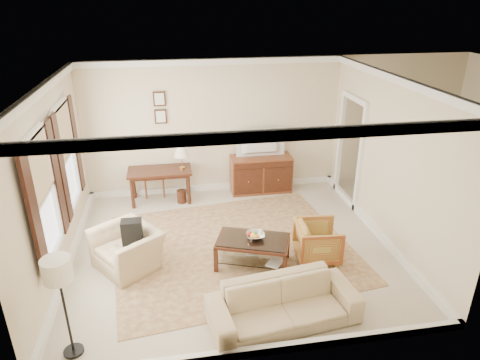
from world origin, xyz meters
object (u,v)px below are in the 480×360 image
object	(u,v)px
club_armchair	(127,243)
sofa	(284,298)
coffee_table	(253,245)
tv	(262,135)
writing_desk	(160,175)
sideboard	(261,174)
striped_armchair	(318,240)

from	to	relation	value
club_armchair	sofa	size ratio (longest dim) A/B	0.50
coffee_table	tv	bearing A→B (deg)	75.19
writing_desk	club_armchair	distance (m)	2.40
writing_desk	tv	bearing A→B (deg)	3.17
tv	sofa	world-z (taller)	tv
writing_desk	coffee_table	bearing A→B (deg)	-60.89
club_armchair	sideboard	bearing A→B (deg)	96.11
tv	sofa	distance (m)	4.28
striped_armchair	sideboard	bearing A→B (deg)	12.66
sideboard	tv	world-z (taller)	tv
writing_desk	club_armchair	size ratio (longest dim) A/B	1.31
writing_desk	sofa	world-z (taller)	sofa
writing_desk	sofa	size ratio (longest dim) A/B	0.65
sideboard	tv	bearing A→B (deg)	-90.00
sideboard	club_armchair	bearing A→B (deg)	-137.78
writing_desk	striped_armchair	bearing A→B (deg)	-45.74
writing_desk	club_armchair	world-z (taller)	club_armchair
writing_desk	sideboard	distance (m)	2.21
coffee_table	writing_desk	bearing A→B (deg)	119.11
writing_desk	tv	distance (m)	2.32
coffee_table	striped_armchair	xyz separation A→B (m)	(1.10, 0.00, -0.02)
sideboard	striped_armchair	world-z (taller)	sideboard
writing_desk	coffee_table	size ratio (longest dim) A/B	1.00
sideboard	coffee_table	distance (m)	2.88
writing_desk	tv	xyz separation A→B (m)	(2.20, 0.12, 0.72)
sideboard	club_armchair	size ratio (longest dim) A/B	1.33
sideboard	striped_armchair	distance (m)	2.80
coffee_table	sofa	distance (m)	1.38
striped_armchair	sofa	size ratio (longest dim) A/B	0.36
sideboard	sofa	bearing A→B (deg)	-97.99
club_armchair	sofa	world-z (taller)	club_armchair
coffee_table	sideboard	bearing A→B (deg)	75.29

